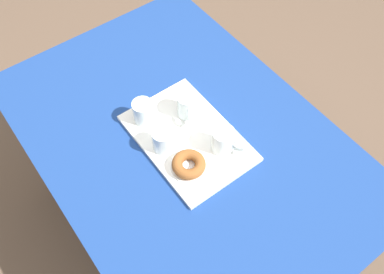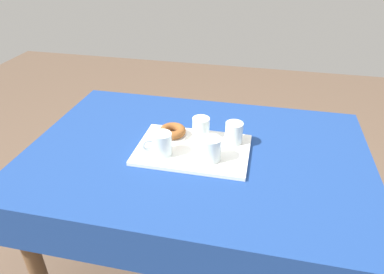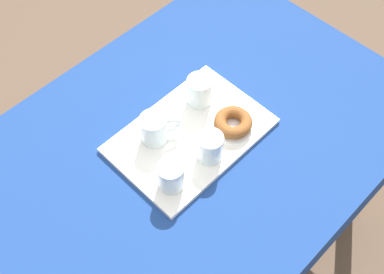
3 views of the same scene
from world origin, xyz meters
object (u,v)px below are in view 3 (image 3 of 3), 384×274
at_px(water_glass_near, 209,149).
at_px(dining_table, 189,158).
at_px(donut_plate_left, 233,127).
at_px(sugar_donut_left, 233,122).
at_px(tea_mug_right, 200,91).
at_px(water_glass_far, 171,176).
at_px(tea_mug_left, 155,129).
at_px(serving_tray, 190,135).

bearing_deg(water_glass_near, dining_table, -92.78).
height_order(donut_plate_left, sugar_donut_left, sugar_donut_left).
relative_size(dining_table, donut_plate_left, 11.56).
bearing_deg(tea_mug_right, water_glass_far, 29.56).
height_order(tea_mug_left, donut_plate_left, tea_mug_left).
bearing_deg(water_glass_near, sugar_donut_left, -170.95).
relative_size(water_glass_near, donut_plate_left, 0.75).
relative_size(serving_tray, tea_mug_right, 4.01).
bearing_deg(sugar_donut_left, tea_mug_right, -92.18).
distance_m(water_glass_near, donut_plate_left, 0.12).
distance_m(water_glass_near, water_glass_far, 0.13).
bearing_deg(tea_mug_left, water_glass_near, 112.29).
bearing_deg(dining_table, tea_mug_right, -148.02).
distance_m(dining_table, donut_plate_left, 0.17).
xyz_separation_m(dining_table, serving_tray, (-0.01, -0.01, 0.10)).
bearing_deg(donut_plate_left, dining_table, -28.34).
distance_m(tea_mug_left, water_glass_far, 0.15).
distance_m(tea_mug_left, sugar_donut_left, 0.22).
height_order(tea_mug_right, donut_plate_left, tea_mug_right).
distance_m(tea_mug_right, water_glass_near, 0.19).
height_order(water_glass_near, sugar_donut_left, water_glass_near).
distance_m(dining_table, serving_tray, 0.10).
xyz_separation_m(water_glass_far, sugar_donut_left, (-0.24, -0.01, -0.01)).
height_order(water_glass_far, sugar_donut_left, water_glass_far).
bearing_deg(dining_table, sugar_donut_left, 151.66).
distance_m(dining_table, water_glass_far, 0.21).
bearing_deg(donut_plate_left, water_glass_far, 1.83).
relative_size(tea_mug_left, donut_plate_left, 0.91).
height_order(serving_tray, water_glass_far, water_glass_far).
height_order(serving_tray, sugar_donut_left, sugar_donut_left).
distance_m(water_glass_near, sugar_donut_left, 0.12).
relative_size(serving_tray, water_glass_near, 5.04).
distance_m(tea_mug_left, tea_mug_right, 0.18).
distance_m(dining_table, tea_mug_left, 0.17).
xyz_separation_m(serving_tray, sugar_donut_left, (-0.10, 0.07, 0.03)).
height_order(water_glass_near, water_glass_far, same).
bearing_deg(tea_mug_right, tea_mug_left, 2.14).
relative_size(water_glass_far, donut_plate_left, 0.75).
height_order(tea_mug_right, sugar_donut_left, tea_mug_right).
relative_size(dining_table, tea_mug_right, 12.30).
relative_size(serving_tray, water_glass_far, 5.04).
bearing_deg(water_glass_near, serving_tray, -101.40).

